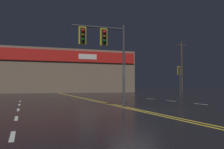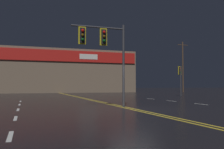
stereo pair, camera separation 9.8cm
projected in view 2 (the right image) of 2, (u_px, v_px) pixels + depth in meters
The scene contains 6 objects.
ground_plane at pixel (133, 109), 13.26m from camera, with size 200.00×200.00×0.00m, color black.
road_markings at pixel (174, 112), 11.87m from camera, with size 17.24×60.00×0.01m.
traffic_signal_median at pixel (102, 44), 14.30m from camera, with size 3.19×0.36×4.85m.
traffic_signal_corner_northeast at pixel (180, 74), 29.84m from camera, with size 0.42×0.36×3.55m.
building_backdrop at pixel (56, 72), 46.48m from camera, with size 27.87×10.23×7.58m.
utility_pole_row at pixel (62, 61), 40.52m from camera, with size 46.58×0.26×10.68m.
Camera 2 is at (-5.47, -12.21, 1.28)m, focal length 40.00 mm.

